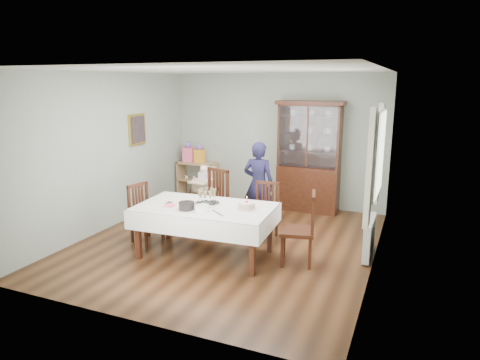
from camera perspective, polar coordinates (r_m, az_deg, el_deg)
The scene contains 25 objects.
floor at distance 6.97m, azimuth -1.69°, elevation -8.33°, with size 5.00×5.00×0.00m, color #593319.
room_shell at distance 7.03m, azimuth 0.01°, elevation 6.21°, with size 5.00×5.00×5.00m.
dining_table at distance 6.38m, azimuth -4.62°, elevation -6.73°, with size 2.06×1.25×0.76m.
china_cabinet at distance 8.52m, azimuth 9.18°, elevation 3.29°, with size 1.30×0.48×2.18m.
sideboard at distance 9.56m, azimuth -5.66°, elevation 0.03°, with size 0.90×0.38×0.80m.
picture_frame at distance 8.36m, azimuth -13.54°, elevation 6.56°, with size 0.04×0.48×0.58m, color gold.
window at distance 6.31m, azimuth 18.14°, elevation 3.37°, with size 0.04×1.02×1.22m, color white.
curtain_left at distance 5.72m, azimuth 16.94°, elevation 1.50°, with size 0.07×0.30×1.55m, color silver.
curtain_right at distance 6.94m, azimuth 18.03°, elevation 3.36°, with size 0.07×0.30×1.55m, color silver.
radiator at distance 6.63m, azimuth 16.86°, elevation -7.30°, with size 0.10×0.80×0.55m, color white.
chair_far_left at distance 7.40m, azimuth -3.88°, elevation -4.46°, with size 0.60×0.60×1.07m.
chair_far_right at distance 7.07m, azimuth 3.28°, elevation -5.66°, with size 0.44×0.44×0.92m.
chair_end_left at distance 7.10m, azimuth -12.39°, elevation -5.86°, with size 0.52×0.52×0.94m.
chair_end_right at distance 6.17m, azimuth 7.76°, elevation -8.26°, with size 0.56×0.56×1.04m.
woman at distance 7.53m, azimuth 2.49°, elevation -0.60°, with size 0.56×0.37×1.53m, color black.
high_chair at distance 8.06m, azimuth -4.74°, elevation -2.42°, with size 0.52×0.52×1.02m.
champagne_tray at distance 6.36m, azimuth -4.40°, elevation -2.56°, with size 0.37×0.37×0.22m.
birthday_cake at distance 6.08m, azimuth 0.91°, elevation -3.49°, with size 0.28×0.28×0.19m.
plate_stack_dark at distance 6.12m, azimuth -7.14°, elevation -3.44°, with size 0.23×0.23×0.11m, color black.
plate_stack_white at distance 6.01m, azimuth -5.05°, elevation -3.80°, with size 0.21×0.21×0.09m, color white.
napkin_stack at distance 6.33m, azimuth -9.37°, elevation -3.36°, with size 0.14×0.14×0.02m, color #FF5D88.
cutlery at distance 6.49m, azimuth -9.74°, elevation -3.02°, with size 0.11×0.15×0.01m, color silver, non-canonical shape.
cake_knife at distance 5.91m, azimuth -2.99°, elevation -4.43°, with size 0.31×0.03×0.01m, color silver.
gift_bag_pink at distance 9.53m, azimuth -6.94°, elevation 3.59°, with size 0.27×0.21×0.43m.
gift_bag_orange at distance 9.40m, azimuth -5.41°, elevation 3.42°, with size 0.22×0.16×0.41m.
Camera 1 is at (2.68, -5.92, 2.54)m, focal length 32.00 mm.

